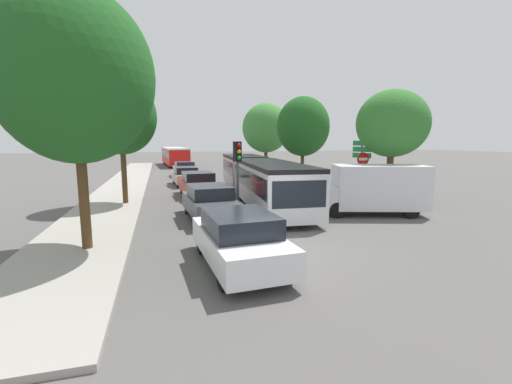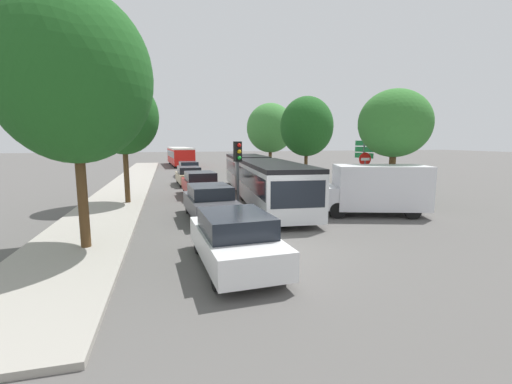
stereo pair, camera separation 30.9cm
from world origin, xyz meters
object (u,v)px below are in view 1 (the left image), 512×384
object	(u,v)px
no_entry_sign	(363,170)
tree_left_mid	(122,119)
tree_right_near	(393,126)
tree_right_far	(266,129)
queued_car_tan	(186,176)
tree_right_mid	(303,127)
tree_left_near	(77,82)
queued_car_red	(198,184)
white_van	(374,188)
articulated_bus	(257,176)
city_bus_rear	(175,155)
traffic_light	(238,162)
queued_car_white	(239,239)
queued_car_graphite	(210,202)
queued_car_silver	(184,169)
direction_sign_post	(362,156)

from	to	relation	value
no_entry_sign	tree_left_mid	xyz separation A→B (m)	(-12.22, 3.30, 2.69)
tree_right_near	tree_right_far	size ratio (longest dim) A/B	0.80
queued_car_tan	no_entry_sign	distance (m)	13.97
no_entry_sign	tree_right_mid	distance (m)	11.01
no_entry_sign	tree_left_near	xyz separation A→B (m)	(-12.65, -4.62, 3.26)
queued_car_red	white_van	distance (m)	10.56
articulated_bus	no_entry_sign	world-z (taller)	no_entry_sign
city_bus_rear	traffic_light	distance (m)	34.04
queued_car_white	tree_right_far	world-z (taller)	tree_right_far
traffic_light	no_entry_sign	xyz separation A→B (m)	(7.04, 0.95, -0.62)
queued_car_red	articulated_bus	bearing A→B (deg)	-121.51
tree_left_mid	queued_car_graphite	bearing A→B (deg)	-49.11
articulated_bus	queued_car_tan	bearing A→B (deg)	-149.44
queued_car_silver	queued_car_red	bearing A→B (deg)	176.24
queued_car_graphite	tree_right_mid	bearing A→B (deg)	-42.54
tree_right_mid	articulated_bus	bearing A→B (deg)	-130.17
tree_right_near	tree_right_far	distance (m)	21.16
queued_car_tan	queued_car_silver	bearing A→B (deg)	-6.85
direction_sign_post	queued_car_graphite	bearing A→B (deg)	2.39
articulated_bus	queued_car_silver	distance (m)	14.34
articulated_bus	tree_right_near	distance (m)	7.93
queued_car_white	traffic_light	world-z (taller)	traffic_light
queued_car_red	tree_right_mid	xyz separation A→B (m)	(9.30, 5.31, 3.82)
tree_right_mid	tree_left_mid	bearing A→B (deg)	-151.28
queued_car_white	queued_car_silver	bearing A→B (deg)	-4.24
articulated_bus	tree_right_near	world-z (taller)	tree_right_near
queued_car_red	tree_left_mid	bearing A→B (deg)	112.62
tree_left_mid	no_entry_sign	bearing A→B (deg)	-15.13
queued_car_graphite	queued_car_red	world-z (taller)	queued_car_red
city_bus_rear	no_entry_sign	bearing A→B (deg)	-169.68
articulated_bus	tree_right_far	xyz separation A→B (m)	(5.81, 16.90, 3.32)
city_bus_rear	white_van	xyz separation A→B (m)	(7.54, -35.32, -0.21)
traffic_light	city_bus_rear	bearing A→B (deg)	165.14
tree_right_far	tree_right_near	bearing A→B (deg)	-89.35
queued_car_graphite	tree_left_near	distance (m)	7.04
traffic_light	tree_right_far	bearing A→B (deg)	142.37
city_bus_rear	queued_car_red	xyz separation A→B (m)	(0.20, -27.75, -0.68)
no_entry_sign	city_bus_rear	bearing A→B (deg)	-165.77
no_entry_sign	direction_sign_post	size ratio (longest dim) A/B	0.78
tree_left_mid	white_van	bearing A→B (deg)	-26.10
queued_car_white	queued_car_silver	size ratio (longest dim) A/B	1.05
white_van	no_entry_sign	bearing A→B (deg)	-93.36
queued_car_silver	traffic_light	world-z (taller)	traffic_light
queued_car_red	direction_sign_post	world-z (taller)	direction_sign_post
queued_car_red	tree_left_mid	distance (m)	5.89
queued_car_red	white_van	size ratio (longest dim) A/B	0.84
city_bus_rear	queued_car_red	bearing A→B (deg)	176.51
traffic_light	queued_car_white	bearing A→B (deg)	-29.53
queued_car_silver	traffic_light	distance (m)	18.55
queued_car_silver	direction_sign_post	size ratio (longest dim) A/B	1.18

